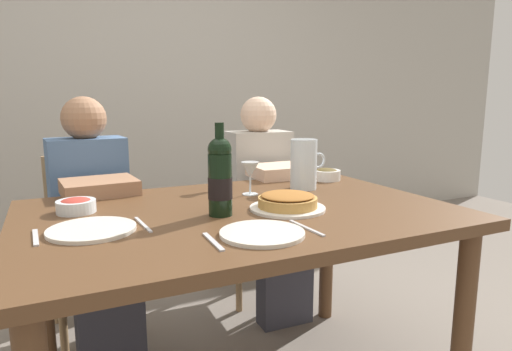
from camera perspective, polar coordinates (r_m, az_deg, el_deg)
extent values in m
cube|color=#B2ADA3|center=(3.59, -16.17, 13.63)|extent=(8.00, 0.10, 2.80)
cube|color=brown|center=(1.57, -2.01, -5.10)|extent=(1.50, 1.00, 0.04)
cylinder|color=brown|center=(1.78, 25.41, -17.29)|extent=(0.07, 0.07, 0.72)
cylinder|color=brown|center=(1.98, -26.03, -14.58)|extent=(0.07, 0.07, 0.72)
cylinder|color=brown|center=(2.35, 9.21, -9.75)|extent=(0.07, 0.07, 0.72)
cylinder|color=black|center=(1.47, -4.70, -1.22)|extent=(0.08, 0.08, 0.21)
sphere|color=black|center=(1.45, -4.76, 3.40)|extent=(0.08, 0.08, 0.08)
cylinder|color=black|center=(1.44, -4.79, 5.35)|extent=(0.03, 0.03, 0.08)
cylinder|color=black|center=(1.47, -4.69, -1.62)|extent=(0.08, 0.08, 0.07)
cylinder|color=silver|center=(1.90, 6.23, 1.48)|extent=(0.12, 0.12, 0.22)
cylinder|color=silver|center=(1.91, 6.20, 0.32)|extent=(0.11, 0.11, 0.13)
torus|color=silver|center=(1.94, 8.14, 1.93)|extent=(0.07, 0.01, 0.07)
cylinder|color=white|center=(1.56, 4.13, -4.27)|extent=(0.27, 0.27, 0.01)
cylinder|color=#C18E47|center=(1.56, 4.14, -3.46)|extent=(0.21, 0.21, 0.03)
ellipsoid|color=#9E6028|center=(1.55, 4.15, -2.62)|extent=(0.19, 0.19, 0.02)
cylinder|color=silver|center=(1.64, -22.41, -3.75)|extent=(0.13, 0.13, 0.04)
ellipsoid|color=#B2382D|center=(1.63, -22.45, -3.23)|extent=(0.11, 0.11, 0.03)
cylinder|color=white|center=(2.14, 9.16, 0.06)|extent=(0.14, 0.14, 0.05)
ellipsoid|color=brown|center=(2.14, 9.17, 0.51)|extent=(0.11, 0.11, 0.03)
cylinder|color=silver|center=(1.80, -0.77, -2.44)|extent=(0.06, 0.06, 0.00)
cylinder|color=silver|center=(1.79, -0.77, -1.32)|extent=(0.01, 0.01, 0.07)
cone|color=silver|center=(1.78, -0.78, 0.77)|extent=(0.07, 0.07, 0.06)
cylinder|color=silver|center=(1.90, -4.51, -1.79)|extent=(0.06, 0.06, 0.00)
cylinder|color=silver|center=(1.89, -4.53, -0.69)|extent=(0.01, 0.01, 0.07)
cone|color=silver|center=(1.88, -4.56, 1.47)|extent=(0.06, 0.06, 0.07)
cylinder|color=#470A14|center=(1.88, -4.55, 0.84)|extent=(0.03, 0.03, 0.03)
cylinder|color=silver|center=(1.39, -20.63, -6.61)|extent=(0.26, 0.26, 0.01)
cylinder|color=silver|center=(1.27, 0.81, -7.54)|extent=(0.25, 0.25, 0.01)
cube|color=silver|center=(1.39, -26.81, -7.22)|extent=(0.02, 0.16, 0.00)
cube|color=silver|center=(1.41, -14.52, -6.20)|extent=(0.02, 0.18, 0.00)
cube|color=silver|center=(1.34, 6.61, -6.81)|extent=(0.02, 0.18, 0.00)
cube|color=silver|center=(1.22, -5.62, -8.58)|extent=(0.02, 0.16, 0.00)
cube|color=#9E7A51|center=(2.30, -20.65, -8.07)|extent=(0.43, 0.43, 0.02)
cube|color=#9E7A51|center=(2.43, -21.68, -2.09)|extent=(0.36, 0.06, 0.40)
cylinder|color=#9E7A51|center=(2.21, -24.01, -15.60)|extent=(0.04, 0.04, 0.45)
cylinder|color=#9E7A51|center=(2.26, -15.15, -14.48)|extent=(0.04, 0.04, 0.45)
cylinder|color=#9E7A51|center=(2.52, -24.86, -12.44)|extent=(0.04, 0.04, 0.45)
cylinder|color=#9E7A51|center=(2.57, -17.15, -11.56)|extent=(0.04, 0.04, 0.45)
cube|color=#4C6B93|center=(2.20, -20.97, -1.91)|extent=(0.35, 0.23, 0.50)
sphere|color=#9E7051|center=(2.16, -21.54, 6.95)|extent=(0.20, 0.20, 0.20)
cube|color=#33333D|center=(2.08, -19.69, -9.62)|extent=(0.34, 0.40, 0.14)
cube|color=#33333D|center=(2.05, -18.43, -18.06)|extent=(0.28, 0.14, 0.40)
cube|color=#9E7051|center=(1.92, -19.76, -1.40)|extent=(0.31, 0.26, 0.06)
cube|color=#9E7A51|center=(2.55, -0.10, -5.65)|extent=(0.41, 0.41, 0.02)
cube|color=#9E7A51|center=(2.67, -1.67, -0.32)|extent=(0.36, 0.04, 0.40)
cylinder|color=#9E7A51|center=(2.42, -2.24, -12.44)|extent=(0.04, 0.04, 0.45)
cylinder|color=#9E7A51|center=(2.55, 5.02, -11.25)|extent=(0.04, 0.04, 0.45)
cylinder|color=#9E7A51|center=(2.72, -4.88, -9.90)|extent=(0.04, 0.04, 0.45)
cylinder|color=#9E7A51|center=(2.84, 1.72, -9.00)|extent=(0.04, 0.04, 0.45)
cube|color=#B7B2A8|center=(2.46, 0.30, -0.04)|extent=(0.35, 0.21, 0.50)
sphere|color=beige|center=(2.42, 0.31, 7.90)|extent=(0.20, 0.20, 0.20)
cube|color=#33333D|center=(2.35, 2.17, -6.79)|extent=(0.32, 0.39, 0.14)
cube|color=#33333D|center=(2.32, 3.78, -14.17)|extent=(0.28, 0.13, 0.40)
cube|color=beige|center=(2.20, 3.24, 0.59)|extent=(0.30, 0.25, 0.06)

